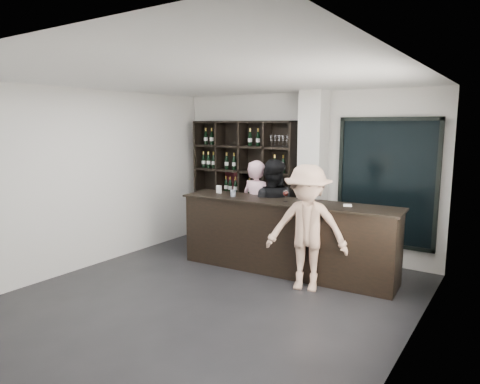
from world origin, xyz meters
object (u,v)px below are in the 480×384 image
Objects in this scene: taster_pink at (257,210)px; customer at (307,228)px; wine_shelf at (243,183)px; tasting_counter at (286,237)px; taster_black at (272,211)px.

customer is at bearing 158.29° from taster_pink.
customer is (2.07, -1.52, -0.31)m from wine_shelf.
customer is (0.57, -0.46, 0.31)m from tasting_counter.
tasting_counter is (1.50, -1.05, -0.62)m from wine_shelf.
taster_pink is 0.97× the size of customer.
customer reaches higher than taster_pink.
wine_shelf is 1.10m from taster_pink.
wine_shelf reaches higher than taster_pink.
taster_pink is at bearing 151.95° from tasting_counter.
taster_pink is 0.29m from taster_black.
tasting_counter is at bearing 165.22° from taster_pink.
wine_shelf is at bearing 141.39° from tasting_counter.
customer reaches higher than taster_black.
customer is (1.02, -0.80, 0.01)m from taster_black.
wine_shelf is 1.39× the size of taster_pink.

